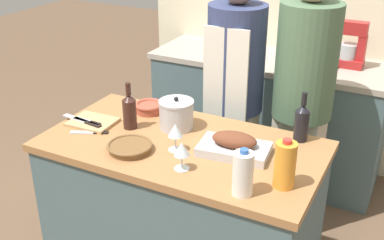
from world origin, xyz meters
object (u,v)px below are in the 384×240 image
at_px(milk_jug, 243,173).
at_px(wine_glass_left, 182,150).
at_px(stand_mixer, 352,48).
at_px(stock_pot, 176,114).
at_px(juice_jug, 285,165).
at_px(knife_paring, 88,121).
at_px(wine_glass_right, 175,131).
at_px(wine_bottle_dark, 129,110).
at_px(knife_bread, 91,133).
at_px(roasting_pan, 234,146).
at_px(condiment_bottle_tall, 309,47).
at_px(wicker_basket, 130,147).
at_px(condiment_bottle_short, 304,51).
at_px(condiment_bottle_extra, 325,57).
at_px(cutting_board, 93,122).
at_px(wine_bottle_green, 302,122).
at_px(knife_chef, 83,121).
at_px(mixing_bowl, 149,107).
at_px(person_cook_aproned, 234,92).

xyz_separation_m(milk_jug, wine_glass_left, (-0.32, 0.06, 0.00)).
bearing_deg(stand_mixer, stock_pot, -116.42).
xyz_separation_m(juice_jug, knife_paring, (-1.13, 0.10, -0.08)).
xyz_separation_m(wine_glass_right, stand_mixer, (0.54, 1.55, 0.07)).
bearing_deg(wine_glass_left, stand_mixer, 75.77).
bearing_deg(juice_jug, wine_glass_right, 173.16).
bearing_deg(wine_bottle_dark, stock_pot, 27.36).
bearing_deg(knife_bread, milk_jug, -10.03).
distance_m(roasting_pan, condiment_bottle_tall, 1.47).
bearing_deg(wicker_basket, knife_bread, 167.38).
distance_m(roasting_pan, knife_bread, 0.77).
distance_m(wine_glass_right, condiment_bottle_short, 1.46).
bearing_deg(condiment_bottle_extra, wine_glass_right, -105.86).
xyz_separation_m(cutting_board, wine_glass_left, (0.66, -0.20, 0.09)).
bearing_deg(wine_bottle_dark, wine_bottle_green, 17.78).
xyz_separation_m(knife_bread, stand_mixer, (1.03, 1.59, 0.17)).
xyz_separation_m(milk_jug, knife_chef, (-1.02, 0.23, -0.08)).
bearing_deg(wicker_basket, stand_mixer, 65.97).
distance_m(roasting_pan, wicker_basket, 0.51).
bearing_deg(wine_bottle_green, condiment_bottle_tall, 102.97).
bearing_deg(knife_bread, wicker_basket, -12.62).
xyz_separation_m(wine_bottle_dark, stand_mixer, (0.88, 1.44, 0.07)).
height_order(juice_jug, wine_glass_left, juice_jug).
bearing_deg(knife_bread, condiment_bottle_tall, 65.61).
relative_size(stock_pot, condiment_bottle_tall, 0.92).
bearing_deg(mixing_bowl, wine_glass_left, -45.36).
bearing_deg(knife_chef, wicker_basket, -18.45).
relative_size(wine_bottle_green, stand_mixer, 0.82).
bearing_deg(milk_jug, knife_chef, 167.40).
bearing_deg(wine_glass_right, condiment_bottle_extra, 74.14).
distance_m(knife_bread, condiment_bottle_extra, 1.69).
bearing_deg(condiment_bottle_tall, condiment_bottle_extra, -49.20).
height_order(knife_bread, stand_mixer, stand_mixer).
relative_size(stock_pot, stand_mixer, 0.59).
distance_m(stand_mixer, condiment_bottle_tall, 0.30).
xyz_separation_m(wine_bottle_green, wine_glass_left, (-0.40, -0.53, -0.00)).
relative_size(wine_bottle_green, knife_bread, 1.35).
relative_size(roasting_pan, wine_glass_right, 2.53).
xyz_separation_m(knife_chef, knife_paring, (0.03, 0.01, -0.00)).
bearing_deg(wine_glass_right, knife_paring, 176.84).
distance_m(wicker_basket, condiment_bottle_tall, 1.73).
xyz_separation_m(wine_glass_left, knife_bread, (-0.60, 0.10, -0.10)).
xyz_separation_m(wine_bottle_green, condiment_bottle_short, (-0.28, 1.06, 0.04)).
height_order(roasting_pan, knife_chef, roasting_pan).
height_order(knife_paring, person_cook_aproned, person_cook_aproned).
xyz_separation_m(cutting_board, condiment_bottle_short, (0.78, 1.38, 0.13)).
bearing_deg(wicker_basket, wine_glass_left, -6.82).
xyz_separation_m(stock_pot, knife_paring, (-0.44, -0.19, -0.06)).
relative_size(knife_bread, person_cook_aproned, 0.12).
xyz_separation_m(wicker_basket, wine_bottle_dark, (-0.14, 0.22, 0.08)).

